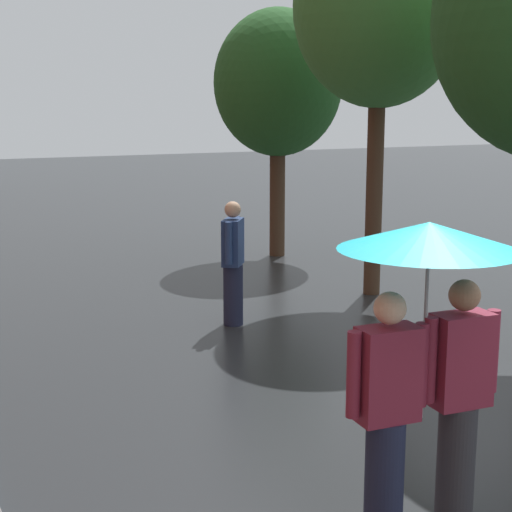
# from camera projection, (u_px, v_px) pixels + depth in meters

# --- Properties ---
(street_tree_1) EXTENTS (2.50, 2.50, 5.69)m
(street_tree_1) POSITION_uv_depth(u_px,v_px,m) (380.00, 8.00, 11.10)
(street_tree_1) COLOR #473323
(street_tree_1) RESTS_ON ground
(street_tree_2) EXTENTS (2.39, 2.39, 4.60)m
(street_tree_2) POSITION_uv_depth(u_px,v_px,m) (278.00, 84.00, 14.33)
(street_tree_2) COLOR #473323
(street_tree_2) RESTS_ON ground
(couple_under_umbrella) EXTENTS (1.17, 1.17, 2.11)m
(couple_under_umbrella) POSITION_uv_depth(u_px,v_px,m) (426.00, 326.00, 5.02)
(couple_under_umbrella) COLOR #1E233D
(couple_under_umbrella) RESTS_ON ground
(pedestrian_walking_midground) EXTENTS (0.42, 0.48, 1.63)m
(pedestrian_walking_midground) POSITION_uv_depth(u_px,v_px,m) (233.00, 263.00, 10.06)
(pedestrian_walking_midground) COLOR #1E233D
(pedestrian_walking_midground) RESTS_ON ground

